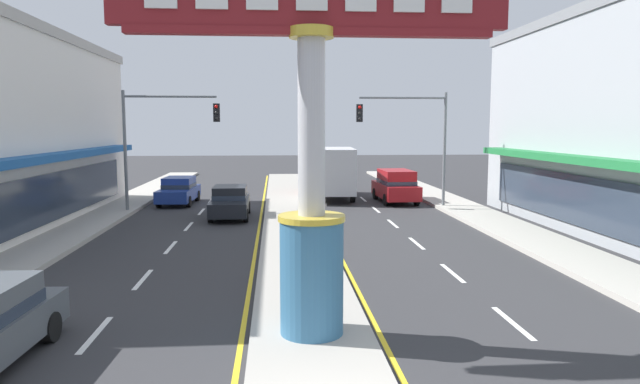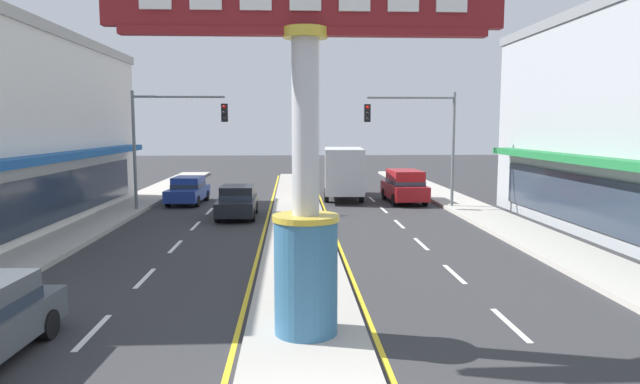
{
  "view_description": "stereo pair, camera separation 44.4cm",
  "coord_description": "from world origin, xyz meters",
  "px_view_note": "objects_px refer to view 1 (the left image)",
  "views": [
    {
      "loc": [
        -0.72,
        -7.23,
        4.41
      ],
      "look_at": [
        0.5,
        8.36,
        2.6
      ],
      "focal_mm": 31.97,
      "sensor_mm": 36.0,
      "label": 1
    },
    {
      "loc": [
        -0.28,
        -7.26,
        4.41
      ],
      "look_at": [
        0.5,
        8.36,
        2.6
      ],
      "focal_mm": 31.97,
      "sensor_mm": 36.0,
      "label": 2
    }
  ],
  "objects_px": {
    "suv_near_right_lane": "(396,186)",
    "sedan_far_left_oncoming": "(230,202)",
    "traffic_light_right_side": "(413,129)",
    "box_truck_far_right_lane": "(334,171)",
    "district_sign": "(312,150)",
    "traffic_light_left_side": "(160,130)",
    "sedan_mid_left_lane": "(179,190)"
  },
  "relations": [
    {
      "from": "traffic_light_left_side",
      "to": "sedan_far_left_oncoming",
      "type": "distance_m",
      "value": 5.3
    },
    {
      "from": "sedan_far_left_oncoming",
      "to": "traffic_light_left_side",
      "type": "bearing_deg",
      "value": 153.27
    },
    {
      "from": "traffic_light_right_side",
      "to": "sedan_mid_left_lane",
      "type": "bearing_deg",
      "value": 166.81
    },
    {
      "from": "suv_near_right_lane",
      "to": "sedan_far_left_oncoming",
      "type": "bearing_deg",
      "value": -152.0
    },
    {
      "from": "suv_near_right_lane",
      "to": "traffic_light_left_side",
      "type": "bearing_deg",
      "value": -166.47
    },
    {
      "from": "district_sign",
      "to": "sedan_mid_left_lane",
      "type": "distance_m",
      "value": 22.45
    },
    {
      "from": "traffic_light_left_side",
      "to": "suv_near_right_lane",
      "type": "bearing_deg",
      "value": 13.53
    },
    {
      "from": "district_sign",
      "to": "suv_near_right_lane",
      "type": "height_order",
      "value": "district_sign"
    },
    {
      "from": "traffic_light_right_side",
      "to": "box_truck_far_right_lane",
      "type": "relative_size",
      "value": 0.88
    },
    {
      "from": "box_truck_far_right_lane",
      "to": "sedan_far_left_oncoming",
      "type": "height_order",
      "value": "box_truck_far_right_lane"
    },
    {
      "from": "traffic_light_right_side",
      "to": "suv_near_right_lane",
      "type": "xyz_separation_m",
      "value": [
        -0.28,
        2.69,
        -3.26
      ]
    },
    {
      "from": "suv_near_right_lane",
      "to": "sedan_far_left_oncoming",
      "type": "distance_m",
      "value": 10.38
    },
    {
      "from": "traffic_light_right_side",
      "to": "box_truck_far_right_lane",
      "type": "distance_m",
      "value": 6.44
    },
    {
      "from": "district_sign",
      "to": "suv_near_right_lane",
      "type": "relative_size",
      "value": 1.68
    },
    {
      "from": "district_sign",
      "to": "sedan_far_left_oncoming",
      "type": "relative_size",
      "value": 1.81
    },
    {
      "from": "district_sign",
      "to": "traffic_light_left_side",
      "type": "bearing_deg",
      "value": 109.94
    },
    {
      "from": "district_sign",
      "to": "suv_near_right_lane",
      "type": "bearing_deg",
      "value": 73.49
    },
    {
      "from": "suv_near_right_lane",
      "to": "district_sign",
      "type": "bearing_deg",
      "value": -106.51
    },
    {
      "from": "traffic_light_left_side",
      "to": "sedan_far_left_oncoming",
      "type": "xyz_separation_m",
      "value": [
        3.58,
        -1.81,
        -3.46
      ]
    },
    {
      "from": "traffic_light_left_side",
      "to": "sedan_mid_left_lane",
      "type": "bearing_deg",
      "value": 85.11
    },
    {
      "from": "suv_near_right_lane",
      "to": "box_truck_far_right_lane",
      "type": "distance_m",
      "value": 3.97
    },
    {
      "from": "traffic_light_right_side",
      "to": "box_truck_far_right_lane",
      "type": "height_order",
      "value": "traffic_light_right_side"
    },
    {
      "from": "suv_near_right_lane",
      "to": "box_truck_far_right_lane",
      "type": "bearing_deg",
      "value": 150.15
    },
    {
      "from": "sedan_mid_left_lane",
      "to": "sedan_far_left_oncoming",
      "type": "height_order",
      "value": "same"
    },
    {
      "from": "traffic_light_left_side",
      "to": "sedan_far_left_oncoming",
      "type": "bearing_deg",
      "value": -26.73
    },
    {
      "from": "box_truck_far_right_lane",
      "to": "sedan_far_left_oncoming",
      "type": "xyz_separation_m",
      "value": [
        -5.78,
        -6.82,
        -0.91
      ]
    },
    {
      "from": "traffic_light_left_side",
      "to": "box_truck_far_right_lane",
      "type": "bearing_deg",
      "value": 28.18
    },
    {
      "from": "district_sign",
      "to": "traffic_light_left_side",
      "type": "xyz_separation_m",
      "value": [
        -6.52,
        17.97,
        0.3
      ]
    },
    {
      "from": "traffic_light_left_side",
      "to": "traffic_light_right_side",
      "type": "distance_m",
      "value": 13.04
    },
    {
      "from": "district_sign",
      "to": "sedan_far_left_oncoming",
      "type": "bearing_deg",
      "value": 100.29
    },
    {
      "from": "suv_near_right_lane",
      "to": "sedan_mid_left_lane",
      "type": "distance_m",
      "value": 12.47
    },
    {
      "from": "traffic_light_right_side",
      "to": "sedan_mid_left_lane",
      "type": "distance_m",
      "value": 13.54
    }
  ]
}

